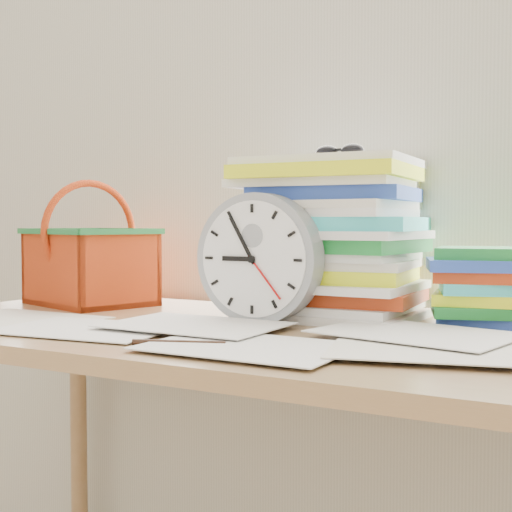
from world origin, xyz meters
The scene contains 9 objects.
curtain centered at (0.00, 1.98, 1.30)m, with size 2.40×0.01×2.50m, color beige.
desk centered at (0.00, 1.60, 0.68)m, with size 1.40×0.70×0.75m.
paper_stack centered at (0.12, 1.82, 0.91)m, with size 0.37×0.30×0.33m, color white, non-canonical shape.
clock centered at (0.04, 1.66, 0.88)m, with size 0.25×0.25×0.05m, color gray.
sunglasses centered at (0.14, 1.80, 1.09)m, with size 0.12×0.10×0.03m, color black, non-canonical shape.
book_stack centered at (0.45, 1.83, 0.82)m, with size 0.25×0.19×0.15m, color white, non-canonical shape.
basket centered at (-0.47, 1.75, 0.89)m, with size 0.29×0.22×0.29m, color #D54514, non-canonical shape.
pen centered at (0.04, 1.38, 0.76)m, with size 0.01×0.01×0.15m, color black.
scattered_papers centered at (0.00, 1.60, 0.76)m, with size 1.26×0.42×0.02m, color white, non-canonical shape.
Camera 1 is at (0.69, 0.46, 0.95)m, focal length 50.00 mm.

